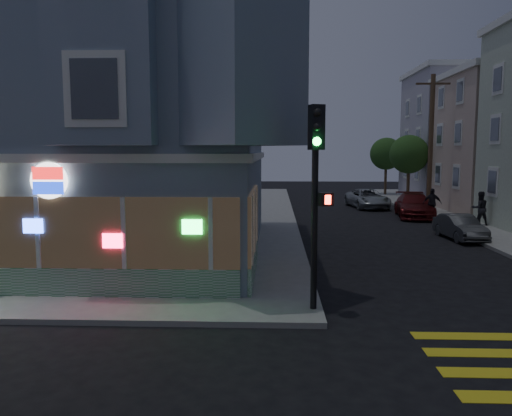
# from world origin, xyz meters

# --- Properties ---
(ground) EXTENTS (120.00, 120.00, 0.00)m
(ground) POSITION_xyz_m (0.00, 0.00, 0.00)
(ground) COLOR black
(ground) RESTS_ON ground
(sidewalk_nw) EXTENTS (33.00, 42.00, 0.15)m
(sidewalk_nw) POSITION_xyz_m (-13.50, 23.00, 0.07)
(sidewalk_nw) COLOR gray
(sidewalk_nw) RESTS_ON ground
(corner_building) EXTENTS (14.60, 14.60, 11.40)m
(corner_building) POSITION_xyz_m (-6.00, 10.98, 5.82)
(corner_building) COLOR gray
(corner_building) RESTS_ON sidewalk_nw
(row_house_d) EXTENTS (12.00, 8.60, 10.50)m
(row_house_d) POSITION_xyz_m (19.50, 34.00, 5.40)
(row_house_d) COLOR #A29CAC
(row_house_d) RESTS_ON sidewalk_ne
(utility_pole) EXTENTS (2.20, 0.30, 9.00)m
(utility_pole) POSITION_xyz_m (12.00, 24.00, 4.80)
(utility_pole) COLOR #4C3826
(utility_pole) RESTS_ON sidewalk_ne
(street_tree_near) EXTENTS (3.00, 3.00, 5.30)m
(street_tree_near) POSITION_xyz_m (12.20, 30.00, 3.94)
(street_tree_near) COLOR #4C3826
(street_tree_near) RESTS_ON sidewalk_ne
(street_tree_far) EXTENTS (3.00, 3.00, 5.30)m
(street_tree_far) POSITION_xyz_m (12.20, 38.00, 3.94)
(street_tree_far) COLOR #4C3826
(street_tree_far) RESTS_ON sidewalk_ne
(pedestrian_a) EXTENTS (0.93, 0.73, 1.85)m
(pedestrian_a) POSITION_xyz_m (13.00, 18.12, 1.08)
(pedestrian_a) COLOR black
(pedestrian_a) RESTS_ON sidewalk_ne
(pedestrian_b) EXTENTS (1.14, 0.71, 1.80)m
(pedestrian_b) POSITION_xyz_m (11.30, 20.95, 1.05)
(pedestrian_b) COLOR black
(pedestrian_b) RESTS_ON sidewalk_ne
(parked_car_b) EXTENTS (1.55, 3.72, 1.20)m
(parked_car_b) POSITION_xyz_m (10.56, 14.32, 0.60)
(parked_car_b) COLOR #3A3C3F
(parked_car_b) RESTS_ON ground
(parked_car_c) EXTENTS (2.79, 5.42, 1.51)m
(parked_car_c) POSITION_xyz_m (10.61, 22.36, 0.75)
(parked_car_c) COLOR #5D1516
(parked_car_c) RESTS_ON ground
(parked_car_d) EXTENTS (2.92, 5.26, 1.39)m
(parked_car_d) POSITION_xyz_m (8.62, 27.56, 0.70)
(parked_car_d) COLOR #9CA2A6
(parked_car_d) RESTS_ON ground
(traffic_signal) EXTENTS (0.66, 0.58, 5.19)m
(traffic_signal) POSITION_xyz_m (2.77, 2.98, 3.66)
(traffic_signal) COLOR black
(traffic_signal) RESTS_ON sidewalk_nw
(fire_hydrant) EXTENTS (0.47, 0.27, 0.82)m
(fire_hydrant) POSITION_xyz_m (11.30, 15.77, 0.58)
(fire_hydrant) COLOR silver
(fire_hydrant) RESTS_ON sidewalk_ne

